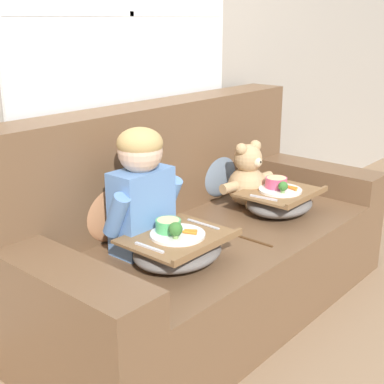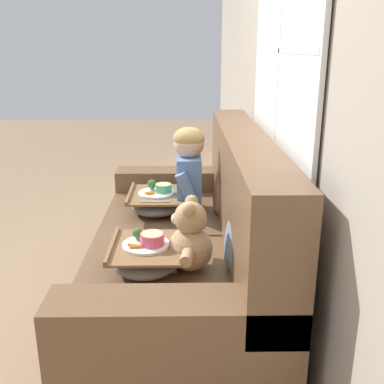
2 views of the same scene
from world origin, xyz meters
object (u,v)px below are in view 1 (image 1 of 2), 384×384
object	(u,v)px
throw_pillow_behind_teddy	(216,166)
lap_tray_teddy	(280,201)
child_figure	(141,185)
teddy_bear	(248,179)
throw_pillow_behind_child	(109,201)
couch	(198,240)
lap_tray_child	(178,248)

from	to	relation	value
throw_pillow_behind_teddy	lap_tray_teddy	xyz separation A→B (m)	(-0.00, -0.42, -0.11)
child_figure	teddy_bear	world-z (taller)	child_figure
throw_pillow_behind_child	couch	bearing A→B (deg)	-26.90
throw_pillow_behind_child	child_figure	xyz separation A→B (m)	(0.00, -0.21, 0.12)
lap_tray_teddy	child_figure	bearing A→B (deg)	165.30
throw_pillow_behind_child	lap_tray_child	size ratio (longest dim) A/B	0.93
throw_pillow_behind_child	lap_tray_teddy	distance (m)	0.88
child_figure	couch	bearing A→B (deg)	2.77
throw_pillow_behind_teddy	lap_tray_teddy	distance (m)	0.43
throw_pillow_behind_child	teddy_bear	world-z (taller)	throw_pillow_behind_child
couch	throw_pillow_behind_child	distance (m)	0.51
throw_pillow_behind_teddy	teddy_bear	xyz separation A→B (m)	(-0.00, -0.22, -0.03)
teddy_bear	lap_tray_child	size ratio (longest dim) A/B	0.91
throw_pillow_behind_child	throw_pillow_behind_teddy	world-z (taller)	throw_pillow_behind_child
lap_tray_child	teddy_bear	bearing A→B (deg)	14.42
throw_pillow_behind_teddy	throw_pillow_behind_child	bearing A→B (deg)	180.00
teddy_bear	lap_tray_teddy	xyz separation A→B (m)	(0.00, -0.20, -0.08)
couch	teddy_bear	world-z (taller)	couch
lap_tray_teddy	throw_pillow_behind_teddy	bearing A→B (deg)	89.99
child_figure	teddy_bear	bearing A→B (deg)	-0.28
couch	throw_pillow_behind_child	bearing A→B (deg)	153.10
throw_pillow_behind_child	lap_tray_child	bearing A→B (deg)	-90.10
lap_tray_child	throw_pillow_behind_child	bearing A→B (deg)	89.90
lap_tray_child	child_figure	bearing A→B (deg)	89.79
throw_pillow_behind_teddy	lap_tray_child	xyz separation A→B (m)	(-0.77, -0.42, -0.11)
teddy_bear	child_figure	bearing A→B (deg)	179.72
couch	lap_tray_child	xyz separation A→B (m)	(-0.39, -0.22, 0.16)
throw_pillow_behind_child	child_figure	bearing A→B (deg)	-90.00
throw_pillow_behind_teddy	lap_tray_child	size ratio (longest dim) A/B	0.85
couch	child_figure	world-z (taller)	couch
lap_tray_teddy	throw_pillow_behind_child	bearing A→B (deg)	151.62
child_figure	lap_tray_teddy	distance (m)	0.83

